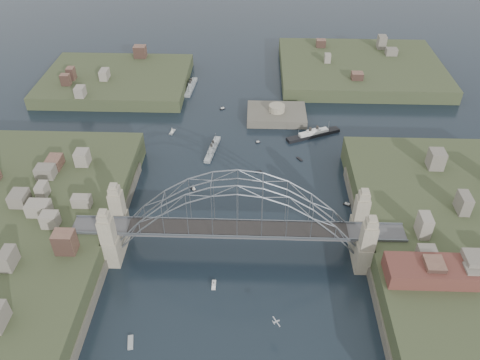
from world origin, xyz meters
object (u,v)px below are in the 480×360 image
Objects in this scene: bridge at (237,217)px; ocean_liner at (313,134)px; naval_cruiser_near at (212,149)px; wharf_shed at (431,271)px; fort_island at (276,119)px; naval_cruiser_far at (191,87)px.

ocean_liner is (24.83, 57.66, -11.54)m from bridge.
bridge is at bearing -77.49° from naval_cruiser_near.
ocean_liner is at bearing 104.98° from wharf_shed.
bridge reaches higher than naval_cruiser_near.
fort_island is (12.00, 70.00, -12.66)m from bridge.
fort_island reaches higher than naval_cruiser_far.
wharf_shed reaches higher than naval_cruiser_near.
bridge reaches higher than ocean_liner.
naval_cruiser_near is at bearing -163.30° from ocean_liner.
naval_cruiser_far is (-67.20, 107.29, -9.14)m from wharf_shed.
naval_cruiser_far is at bearing 143.43° from ocean_liner.
bridge is at bearing -76.04° from naval_cruiser_far.
bridge reaches higher than fort_island.
fort_island reaches higher than ocean_liner.
bridge is 72.14m from fort_island.
ocean_liner is at bearing 16.70° from naval_cruiser_near.
ocean_liner is (-19.17, 71.66, -9.22)m from wharf_shed.
naval_cruiser_near is at bearing 131.72° from wharf_shed.
wharf_shed is at bearing -48.28° from naval_cruiser_near.
fort_island reaches higher than naval_cruiser_near.
wharf_shed is (32.00, -84.00, 10.34)m from fort_island.
naval_cruiser_far reaches higher than ocean_liner.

